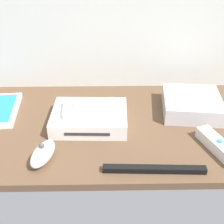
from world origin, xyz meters
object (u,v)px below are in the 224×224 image
Objects in this scene: remote_classic_pad at (89,108)px; sensor_bar at (154,169)px; remote_nunchuk at (43,154)px; remote_wand at (219,146)px; mini_computer at (192,104)px; game_console at (90,117)px.

remote_classic_pad is 25.89cm from sensor_bar.
remote_wand is at bearing 19.82° from remote_nunchuk.
sensor_bar is (26.46, -4.50, -1.34)cm from remote_nunchuk.
remote_nunchuk is (-41.35, -21.93, -0.60)cm from mini_computer.
remote_wand is (33.04, -13.20, -0.69)cm from game_console.
mini_computer is 30.40cm from sensor_bar.
sensor_bar is (15.89, -20.37, -1.50)cm from game_console.
remote_classic_pad is 0.62× the size of sensor_bar.
game_console is 1.99× the size of remote_nunchuk.
remote_classic_pad reaches higher than mini_computer.
remote_classic_pad reaches higher than remote_nunchuk.
mini_computer is 19.43cm from remote_wand.
remote_classic_pad reaches higher than remote_wand.
remote_nunchuk is at bearing -127.71° from remote_classic_pad.
mini_computer is at bearing 62.84° from sensor_bar.
mini_computer reaches higher than remote_nunchuk.
remote_classic_pad is (0.08, -0.41, 3.21)cm from game_console.
remote_classic_pad is at bearing 71.74° from remote_nunchuk.
remote_wand is 18.61cm from sensor_bar.
remote_nunchuk reaches higher than remote_wand.
remote_wand is 35.57cm from remote_classic_pad.
game_console is 35.59cm from remote_wand.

